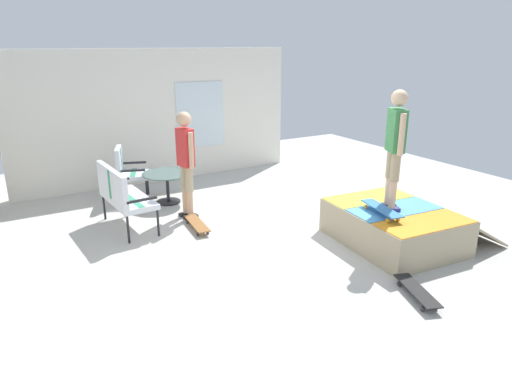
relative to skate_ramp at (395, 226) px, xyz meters
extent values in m
cube|color=beige|center=(1.16, 1.33, -0.32)|extent=(12.00, 12.00, 0.10)
cube|color=white|center=(4.96, 1.83, 1.10)|extent=(0.20, 6.00, 2.74)
cube|color=silver|center=(4.85, 0.93, 1.08)|extent=(0.03, 1.10, 1.40)
cube|color=tan|center=(0.00, 0.03, -0.01)|extent=(1.90, 1.54, 0.53)
cube|color=orange|center=(-0.59, 0.08, 0.27)|extent=(0.69, 1.40, 0.01)
cube|color=#4C99D8|center=(0.00, 0.03, 0.27)|extent=(0.69, 1.40, 0.01)
cube|color=yellow|center=(0.60, -0.02, 0.27)|extent=(0.69, 1.40, 0.01)
cylinder|color=#B2B2B7|center=(0.06, 0.70, 0.24)|extent=(1.72, 0.19, 0.05)
cube|color=tan|center=(-0.08, -1.00, -0.03)|extent=(1.81, 0.90, 0.44)
cylinder|color=black|center=(2.01, 2.94, -0.05)|extent=(0.04, 0.04, 0.44)
cylinder|color=black|center=(3.18, 3.01, -0.05)|extent=(0.04, 0.04, 0.44)
cylinder|color=black|center=(1.98, 3.41, -0.05)|extent=(0.04, 0.04, 0.44)
cylinder|color=black|center=(3.15, 3.48, -0.05)|extent=(0.04, 0.04, 0.44)
cube|color=silver|center=(2.58, 3.21, 0.21)|extent=(1.28, 0.63, 0.08)
cube|color=#338C66|center=(2.58, 3.21, 0.25)|extent=(1.21, 0.18, 0.00)
cube|color=silver|center=(2.57, 3.44, 0.50)|extent=(1.25, 0.16, 0.50)
cube|color=#338C66|center=(2.57, 3.44, 0.50)|extent=(0.11, 0.09, 0.46)
cube|color=black|center=(1.98, 3.17, 0.37)|extent=(0.07, 0.47, 0.04)
cube|color=black|center=(3.18, 3.25, 0.37)|extent=(0.07, 0.47, 0.04)
cylinder|color=black|center=(3.61, 2.60, -0.05)|extent=(0.04, 0.04, 0.44)
cylinder|color=black|center=(4.12, 2.42, -0.05)|extent=(0.04, 0.04, 0.44)
cylinder|color=black|center=(3.76, 3.05, -0.05)|extent=(0.04, 0.04, 0.44)
cylinder|color=black|center=(4.27, 2.87, -0.05)|extent=(0.04, 0.04, 0.44)
cube|color=silver|center=(3.94, 2.74, 0.21)|extent=(0.77, 0.73, 0.08)
cube|color=#338C66|center=(3.94, 2.74, 0.25)|extent=(0.58, 0.29, 0.00)
cube|color=silver|center=(4.02, 2.96, 0.50)|extent=(0.61, 0.28, 0.50)
cube|color=#338C66|center=(4.02, 2.96, 0.50)|extent=(0.12, 0.11, 0.46)
cube|color=black|center=(3.67, 2.83, 0.37)|extent=(0.20, 0.46, 0.04)
cube|color=black|center=(4.21, 2.64, 0.37)|extent=(0.20, 0.46, 0.04)
cylinder|color=black|center=(3.43, 2.26, 0.00)|extent=(0.06, 0.06, 0.55)
cylinder|color=black|center=(3.43, 2.26, -0.26)|extent=(0.44, 0.44, 0.03)
cylinder|color=#4C6660|center=(3.43, 2.26, 0.29)|extent=(0.90, 0.90, 0.02)
cube|color=black|center=(2.47, 2.22, -0.25)|extent=(0.13, 0.25, 0.05)
cylinder|color=tan|center=(2.47, 2.22, -0.01)|extent=(0.10, 0.10, 0.42)
cylinder|color=tan|center=(2.47, 2.22, 0.42)|extent=(0.13, 0.13, 0.42)
cube|color=black|center=(2.64, 2.23, -0.25)|extent=(0.13, 0.25, 0.05)
cylinder|color=tan|center=(2.64, 2.23, -0.01)|extent=(0.10, 0.10, 0.42)
cylinder|color=tan|center=(2.64, 2.23, 0.42)|extent=(0.13, 0.13, 0.42)
cube|color=red|center=(2.55, 2.22, 0.94)|extent=(0.34, 0.21, 0.63)
sphere|color=tan|center=(2.55, 2.22, 1.40)|extent=(0.24, 0.24, 0.24)
cylinder|color=tan|center=(2.35, 2.20, 0.92)|extent=(0.08, 0.08, 0.60)
cylinder|color=tan|center=(2.75, 2.24, 0.92)|extent=(0.08, 0.08, 0.60)
cube|color=navy|center=(-0.04, 0.15, 0.30)|extent=(0.21, 0.26, 0.05)
cylinder|color=beige|center=(-0.04, 0.15, 0.52)|extent=(0.10, 0.10, 0.40)
cylinder|color=tan|center=(-0.04, 0.15, 0.93)|extent=(0.13, 0.13, 0.40)
cube|color=navy|center=(0.11, 0.08, 0.30)|extent=(0.21, 0.26, 0.05)
cylinder|color=beige|center=(0.11, 0.08, 0.52)|extent=(0.10, 0.10, 0.40)
cylinder|color=tan|center=(0.11, 0.08, 0.93)|extent=(0.13, 0.13, 0.40)
cube|color=#3F8C4C|center=(0.04, 0.11, 1.42)|extent=(0.37, 0.30, 0.59)
sphere|color=beige|center=(0.04, 0.11, 1.86)|extent=(0.23, 0.23, 0.23)
cylinder|color=beige|center=(-0.14, 0.20, 1.40)|extent=(0.08, 0.08, 0.56)
cylinder|color=beige|center=(0.22, 0.02, 1.40)|extent=(0.08, 0.08, 0.56)
cube|color=brown|center=(1.98, 2.31, -0.18)|extent=(0.82, 0.28, 0.02)
cylinder|color=#333333|center=(2.25, 2.20, -0.24)|extent=(0.06, 0.04, 0.06)
cylinder|color=#333333|center=(2.27, 2.36, -0.24)|extent=(0.06, 0.04, 0.06)
cylinder|color=#333333|center=(1.69, 2.26, -0.24)|extent=(0.06, 0.04, 0.06)
cylinder|color=#333333|center=(1.71, 2.42, -0.24)|extent=(0.06, 0.04, 0.06)
cube|color=black|center=(-1.25, 0.93, -0.18)|extent=(0.82, 0.46, 0.02)
cylinder|color=#333333|center=(-1.02, 0.76, -0.24)|extent=(0.06, 0.05, 0.06)
cylinder|color=#333333|center=(-0.96, 0.91, -0.24)|extent=(0.06, 0.05, 0.06)
cylinder|color=#333333|center=(-1.54, 0.95, -0.24)|extent=(0.06, 0.05, 0.06)
cylinder|color=#333333|center=(-1.49, 1.10, -0.24)|extent=(0.06, 0.05, 0.06)
cube|color=#3372B2|center=(-0.07, 0.38, 0.37)|extent=(0.82, 0.36, 0.01)
cylinder|color=gold|center=(0.19, 0.24, 0.30)|extent=(0.06, 0.04, 0.06)
cylinder|color=gold|center=(0.22, 0.40, 0.30)|extent=(0.06, 0.04, 0.06)
cylinder|color=gold|center=(-0.36, 0.36, 0.30)|extent=(0.06, 0.04, 0.06)
cylinder|color=gold|center=(-0.33, 0.52, 0.30)|extent=(0.06, 0.04, 0.06)
camera|label=1|loc=(-4.40, 4.97, 2.58)|focal=32.32mm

